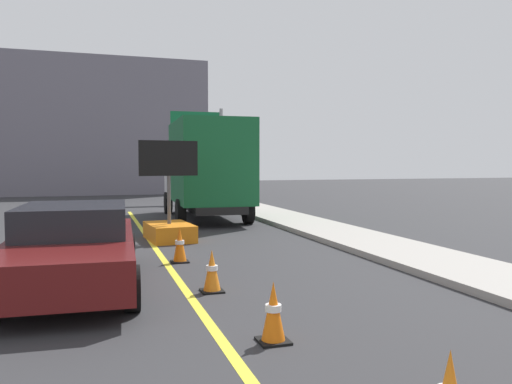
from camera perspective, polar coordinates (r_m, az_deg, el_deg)
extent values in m
cube|color=orange|center=(14.00, -9.73, -4.45)|extent=(1.26, 1.89, 0.45)
cylinder|color=#4C4C4C|center=(13.91, -9.77, -0.87)|extent=(0.10, 0.10, 1.30)
cube|color=black|center=(13.87, -9.81, 3.77)|extent=(1.60, 0.22, 0.95)
sphere|color=yellow|center=(14.05, -7.67, 3.78)|extent=(0.09, 0.09, 0.09)
sphere|color=yellow|center=(13.98, -8.86, 3.77)|extent=(0.09, 0.09, 0.09)
sphere|color=yellow|center=(13.91, -10.06, 3.77)|extent=(0.09, 0.09, 0.09)
sphere|color=yellow|center=(13.85, -11.27, 3.76)|extent=(0.09, 0.09, 0.09)
sphere|color=yellow|center=(13.82, -11.97, 4.50)|extent=(0.09, 0.09, 0.09)
sphere|color=yellow|center=(13.81, -11.96, 3.00)|extent=(0.09, 0.09, 0.09)
cube|color=black|center=(19.16, -5.75, -1.29)|extent=(1.96, 6.62, 0.25)
cube|color=silver|center=(21.43, -6.83, 2.07)|extent=(2.50, 1.93, 1.90)
cube|color=#14592D|center=(18.11, -5.24, 3.39)|extent=(2.61, 4.56, 2.87)
cylinder|color=black|center=(21.22, -9.87, -1.22)|extent=(0.32, 0.91, 0.90)
cylinder|color=black|center=(21.57, -3.69, -1.10)|extent=(0.32, 0.91, 0.90)
cylinder|color=black|center=(17.06, -8.49, -2.29)|extent=(0.32, 0.91, 0.90)
cylinder|color=black|center=(17.49, -0.89, -2.12)|extent=(0.32, 0.91, 0.90)
cube|color=#591414|center=(9.06, -19.90, -6.54)|extent=(2.20, 5.08, 0.60)
cube|color=black|center=(9.23, -19.82, -2.91)|extent=(1.82, 2.33, 0.50)
cylinder|color=black|center=(7.46, -13.76, -10.49)|extent=(0.25, 0.67, 0.66)
cylinder|color=black|center=(10.69, -14.07, -6.32)|extent=(0.25, 0.67, 0.66)
cylinder|color=black|center=(10.83, -24.02, -6.38)|extent=(0.25, 0.67, 0.66)
cylinder|color=gray|center=(27.30, -3.93, 4.12)|extent=(0.18, 0.18, 5.00)
cube|color=#0F6033|center=(27.11, -6.86, 7.60)|extent=(2.60, 0.13, 1.30)
cube|color=white|center=(27.15, -6.87, 7.60)|extent=(1.82, 0.06, 0.18)
cube|color=slate|center=(38.56, -20.00, 6.68)|extent=(17.87, 8.68, 9.03)
cube|color=black|center=(6.18, 1.96, -16.39)|extent=(0.36, 0.36, 0.03)
cone|color=orange|center=(6.06, 1.96, -13.21)|extent=(0.28, 0.28, 0.69)
cylinder|color=white|center=(6.06, 1.96, -12.90)|extent=(0.19, 0.19, 0.08)
cube|color=black|center=(8.42, -4.97, -11.02)|extent=(0.36, 0.36, 0.03)
cone|color=orange|center=(8.34, -4.99, -8.72)|extent=(0.28, 0.28, 0.66)
cylinder|color=white|center=(8.34, -4.99, -8.50)|extent=(0.19, 0.19, 0.08)
cube|color=black|center=(10.91, -8.56, -7.75)|extent=(0.36, 0.36, 0.03)
cone|color=orange|center=(10.84, -8.58, -5.80)|extent=(0.28, 0.28, 0.72)
cylinder|color=white|center=(10.84, -8.58, -5.61)|extent=(0.19, 0.19, 0.08)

